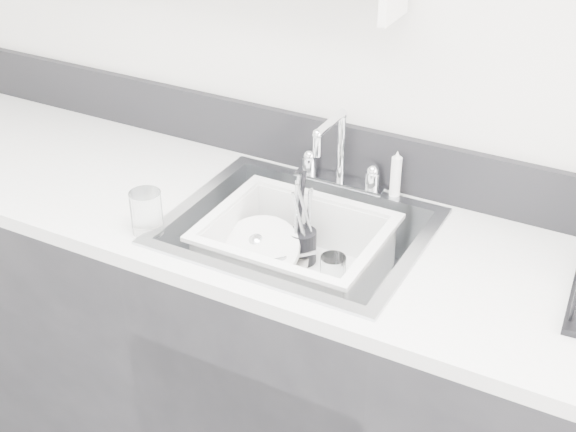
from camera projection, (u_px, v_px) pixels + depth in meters
The scene contains 13 objects.
room_shell at pixel (8, 15), 1.02m from camera, with size 3.50×3.00×2.60m.
counter_run at pixel (296, 365), 2.26m from camera, with size 3.20×0.62×0.92m.
backsplash at pixel (347, 152), 2.20m from camera, with size 3.20×0.02×0.16m, color black.
sink at pixel (297, 257), 2.07m from camera, with size 0.64×0.52×0.20m, color silver, non-canonical shape.
faucet at pixel (339, 166), 2.18m from camera, with size 0.26×0.18×0.23m.
side_sprayer at pixel (396, 175), 2.11m from camera, with size 0.03×0.03×0.14m, color white.
wash_tub at pixel (295, 253), 2.06m from camera, with size 0.45×0.37×0.18m, color white, non-canonical shape.
plate_stack at pixel (260, 261), 2.11m from camera, with size 0.28×0.27×0.11m.
utensil_cup at pixel (302, 243), 2.14m from camera, with size 0.07×0.07×0.25m.
ladle at pixel (271, 261), 2.10m from camera, with size 0.25×0.09×0.07m, color silver, non-canonical shape.
tumbler_in_tub at pixel (333, 273), 2.04m from camera, with size 0.07×0.07×0.09m, color white.
tumbler_counter at pixel (147, 212), 1.98m from camera, with size 0.08×0.08×0.11m, color white.
bowl_small at pixel (309, 299), 2.00m from camera, with size 0.10×0.10×0.03m, color white.
Camera 1 is at (0.79, -0.33, 2.00)m, focal length 50.00 mm.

